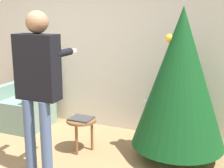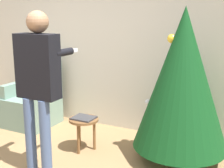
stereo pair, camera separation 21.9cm
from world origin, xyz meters
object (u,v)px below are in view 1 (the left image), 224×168
object	(u,v)px
christmas_tree	(180,78)
person_standing	(38,78)
side_stool	(81,124)
armchair	(27,104)

from	to	relation	value
christmas_tree	person_standing	bearing A→B (deg)	-143.25
christmas_tree	side_stool	size ratio (longest dim) A/B	4.28
armchair	person_standing	distance (m)	1.78
armchair	christmas_tree	bearing A→B (deg)	-4.32
christmas_tree	armchair	world-z (taller)	christmas_tree
armchair	side_stool	bearing A→B (deg)	-20.56
armchair	side_stool	size ratio (longest dim) A/B	2.51
armchair	person_standing	world-z (taller)	person_standing
person_standing	side_stool	bearing A→B (deg)	80.24
armchair	person_standing	size ratio (longest dim) A/B	0.60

